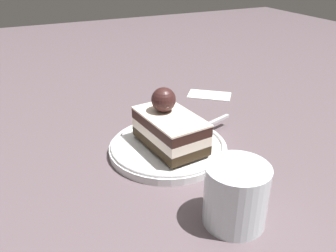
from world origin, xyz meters
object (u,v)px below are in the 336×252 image
(cake_slice, at_px, (169,126))
(folded_napkin, at_px, (209,95))
(dessert_plate, at_px, (168,147))
(drink_glass_near, at_px, (236,196))
(fork, at_px, (206,126))

(cake_slice, xyz_separation_m, folded_napkin, (0.19, 0.18, -0.05))
(dessert_plate, distance_m, cake_slice, 0.04)
(cake_slice, relative_size, drink_glass_near, 1.69)
(cake_slice, relative_size, folded_napkin, 1.39)
(dessert_plate, relative_size, folded_napkin, 2.03)
(dessert_plate, bearing_deg, fork, 15.01)
(drink_glass_near, height_order, folded_napkin, drink_glass_near)
(folded_napkin, bearing_deg, fork, -123.50)
(drink_glass_near, relative_size, folded_napkin, 0.82)
(drink_glass_near, xyz_separation_m, folded_napkin, (0.19, 0.36, -0.03))
(dessert_plate, bearing_deg, cake_slice, -78.62)
(fork, relative_size, folded_napkin, 1.21)
(dessert_plate, relative_size, cake_slice, 1.45)
(cake_slice, height_order, fork, cake_slice)
(dessert_plate, xyz_separation_m, cake_slice, (0.00, -0.00, 0.04))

